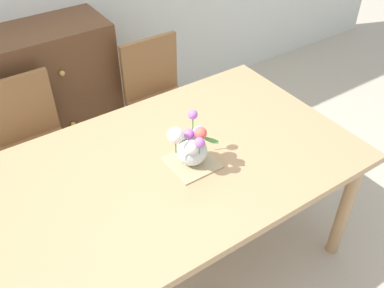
# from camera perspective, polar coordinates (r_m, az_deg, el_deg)

# --- Properties ---
(ground_plane) EXTENTS (12.00, 12.00, 0.00)m
(ground_plane) POSITION_cam_1_polar(r_m,az_deg,el_deg) (2.64, -2.24, -15.04)
(ground_plane) COLOR #B7AD99
(dining_table) EXTENTS (1.81, 1.10, 0.77)m
(dining_table) POSITION_cam_1_polar(r_m,az_deg,el_deg) (2.12, -2.70, -4.08)
(dining_table) COLOR tan
(dining_table) RESTS_ON ground_plane
(chair_left) EXTENTS (0.42, 0.42, 0.90)m
(chair_left) POSITION_cam_1_polar(r_m,az_deg,el_deg) (2.78, -20.55, 0.47)
(chair_left) COLOR olive
(chair_left) RESTS_ON ground_plane
(chair_right) EXTENTS (0.42, 0.42, 0.90)m
(chair_right) POSITION_cam_1_polar(r_m,az_deg,el_deg) (3.02, -4.39, 6.53)
(chair_right) COLOR olive
(chair_right) RESTS_ON ground_plane
(dresser) EXTENTS (1.40, 0.47, 1.00)m
(dresser) POSITION_cam_1_polar(r_m,az_deg,el_deg) (3.15, -22.48, 4.48)
(dresser) COLOR brown
(dresser) RESTS_ON ground_plane
(placemat) EXTENTS (0.22, 0.22, 0.01)m
(placemat) POSITION_cam_1_polar(r_m,az_deg,el_deg) (2.06, 0.00, -2.50)
(placemat) COLOR tan
(placemat) RESTS_ON dining_table
(flower_vase) EXTENTS (0.24, 0.20, 0.26)m
(flower_vase) POSITION_cam_1_polar(r_m,az_deg,el_deg) (1.97, -0.03, -0.20)
(flower_vase) COLOR silver
(flower_vase) RESTS_ON placemat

